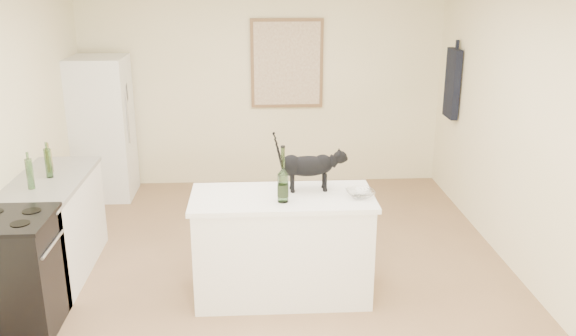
{
  "coord_description": "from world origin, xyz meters",
  "views": [
    {
      "loc": [
        -0.12,
        -4.85,
        2.65
      ],
      "look_at": [
        0.15,
        -0.15,
        1.12
      ],
      "focal_mm": 37.95,
      "sensor_mm": 36.0,
      "label": 1
    }
  ],
  "objects": [
    {
      "name": "floor",
      "position": [
        0.0,
        0.0,
        0.0
      ],
      "size": [
        5.5,
        5.5,
        0.0
      ],
      "primitive_type": "plane",
      "color": "#94714F",
      "rests_on": "ground"
    },
    {
      "name": "wine_bottle",
      "position": [
        0.1,
        -0.34,
        1.1
      ],
      "size": [
        0.1,
        0.1,
        0.41
      ],
      "primitive_type": "cylinder",
      "rotation": [
        0.0,
        0.0,
        -0.24
      ],
      "color": "#275020",
      "rests_on": "island_top"
    },
    {
      "name": "black_cat",
      "position": [
        0.31,
        -0.08,
        1.09
      ],
      "size": [
        0.55,
        0.19,
        0.38
      ],
      "primitive_type": null,
      "rotation": [
        0.0,
        0.0,
        0.05
      ],
      "color": "black",
      "rests_on": "island_top"
    },
    {
      "name": "wall_right",
      "position": [
        2.25,
        0.0,
        1.3
      ],
      "size": [
        0.0,
        5.5,
        5.5
      ],
      "primitive_type": "plane",
      "rotation": [
        1.57,
        0.0,
        -1.57
      ],
      "color": "#FAECC1",
      "rests_on": "ground"
    },
    {
      "name": "left_countertop",
      "position": [
        -1.95,
        0.3,
        0.88
      ],
      "size": [
        0.62,
        1.44,
        0.04
      ],
      "primitive_type": "cube",
      "color": "gray",
      "rests_on": "left_cabinets"
    },
    {
      "name": "fridge",
      "position": [
        -1.95,
        2.35,
        0.85
      ],
      "size": [
        0.68,
        0.68,
        1.7
      ],
      "primitive_type": "cube",
      "color": "white",
      "rests_on": "floor"
    },
    {
      "name": "fridge_paper",
      "position": [
        -1.6,
        2.38,
        1.29
      ],
      "size": [
        0.03,
        0.15,
        0.19
      ],
      "primitive_type": "cube",
      "rotation": [
        0.0,
        0.0,
        0.15
      ],
      "color": "white",
      "rests_on": "fridge"
    },
    {
      "name": "wall_back",
      "position": [
        0.0,
        2.75,
        1.3
      ],
      "size": [
        4.5,
        0.0,
        4.5
      ],
      "primitive_type": "plane",
      "rotation": [
        1.57,
        0.0,
        0.0
      ],
      "color": "#FAECC1",
      "rests_on": "ground"
    },
    {
      "name": "island_base",
      "position": [
        0.1,
        -0.2,
        0.43
      ],
      "size": [
        1.44,
        0.67,
        0.86
      ],
      "primitive_type": "cube",
      "color": "white",
      "rests_on": "floor"
    },
    {
      "name": "wall_front",
      "position": [
        0.0,
        -2.75,
        1.3
      ],
      "size": [
        4.5,
        0.0,
        4.5
      ],
      "primitive_type": "plane",
      "rotation": [
        -1.57,
        0.0,
        0.0
      ],
      "color": "#FAECC1",
      "rests_on": "ground"
    },
    {
      "name": "artwork_canvas",
      "position": [
        0.3,
        2.7,
        1.55
      ],
      "size": [
        0.82,
        0.0,
        1.02
      ],
      "primitive_type": "cube",
      "color": "beige",
      "rests_on": "wall_back"
    },
    {
      "name": "hanging_garment",
      "position": [
        2.19,
        2.05,
        1.4
      ],
      "size": [
        0.08,
        0.34,
        0.8
      ],
      "primitive_type": "cube",
      "color": "black",
      "rests_on": "wall_right"
    },
    {
      "name": "left_cabinets",
      "position": [
        -1.95,
        0.3,
        0.43
      ],
      "size": [
        0.6,
        1.4,
        0.86
      ],
      "primitive_type": "cube",
      "color": "white",
      "rests_on": "floor"
    },
    {
      "name": "artwork_frame",
      "position": [
        0.3,
        2.72,
        1.55
      ],
      "size": [
        0.9,
        0.03,
        1.1
      ],
      "primitive_type": "cube",
      "color": "brown",
      "rests_on": "wall_back"
    },
    {
      "name": "glass_bowl",
      "position": [
        0.73,
        -0.26,
        0.93
      ],
      "size": [
        0.25,
        0.25,
        0.06
      ],
      "primitive_type": "imported",
      "rotation": [
        0.0,
        0.0,
        0.11
      ],
      "color": "white",
      "rests_on": "island_top"
    },
    {
      "name": "stove",
      "position": [
        -1.95,
        -0.6,
        0.45
      ],
      "size": [
        0.6,
        0.6,
        0.9
      ],
      "primitive_type": "cube",
      "color": "black",
      "rests_on": "floor"
    },
    {
      "name": "island_top",
      "position": [
        0.1,
        -0.2,
        0.88
      ],
      "size": [
        1.5,
        0.7,
        0.04
      ],
      "primitive_type": "cube",
      "color": "white",
      "rests_on": "island_base"
    },
    {
      "name": "counter_bottle_cluster",
      "position": [
        -1.97,
        0.31,
        1.03
      ],
      "size": [
        0.12,
        0.5,
        0.26
      ],
      "color": "#1B531D",
      "rests_on": "left_countertop"
    }
  ]
}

